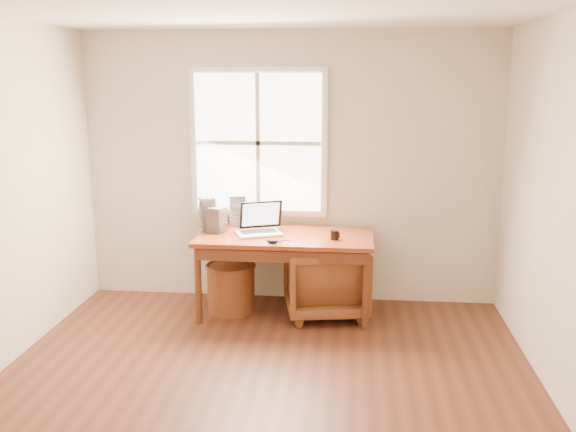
% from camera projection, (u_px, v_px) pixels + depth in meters
% --- Properties ---
extents(room_shell, '(4.04, 4.54, 2.64)m').
position_uv_depth(room_shell, '(255.00, 211.00, 4.15)').
color(room_shell, '#532B1C').
rests_on(room_shell, ground).
extents(desk, '(1.60, 0.80, 0.04)m').
position_uv_depth(desk, '(285.00, 237.00, 5.86)').
color(desk, brown).
rests_on(desk, room_shell).
extents(armchair, '(0.84, 0.86, 0.67)m').
position_uv_depth(armchair, '(326.00, 280.00, 5.91)').
color(armchair, brown).
rests_on(armchair, room_shell).
extents(wicker_stool, '(0.45, 0.45, 0.44)m').
position_uv_depth(wicker_stool, '(231.00, 288.00, 6.02)').
color(wicker_stool, brown).
rests_on(wicker_stool, room_shell).
extents(laptop, '(0.59, 0.60, 0.33)m').
position_uv_depth(laptop, '(258.00, 217.00, 5.84)').
color(laptop, silver).
rests_on(laptop, desk).
extents(mouse, '(0.11, 0.07, 0.03)m').
position_uv_depth(mouse, '(273.00, 241.00, 5.57)').
color(mouse, black).
rests_on(mouse, desk).
extents(coffee_mug, '(0.10, 0.10, 0.08)m').
position_uv_depth(coffee_mug, '(335.00, 235.00, 5.70)').
color(coffee_mug, black).
rests_on(coffee_mug, desk).
extents(cd_stack_a, '(0.18, 0.16, 0.30)m').
position_uv_depth(cd_stack_a, '(238.00, 210.00, 6.21)').
color(cd_stack_a, silver).
rests_on(cd_stack_a, desk).
extents(cd_stack_b, '(0.19, 0.18, 0.23)m').
position_uv_depth(cd_stack_b, '(217.00, 220.00, 5.95)').
color(cd_stack_b, '#25262A').
rests_on(cd_stack_b, desk).
extents(cd_stack_c, '(0.17, 0.17, 0.31)m').
position_uv_depth(cd_stack_c, '(208.00, 213.00, 6.04)').
color(cd_stack_c, '#9D9CA9').
rests_on(cd_stack_c, desk).
extents(cd_stack_d, '(0.16, 0.14, 0.19)m').
position_uv_depth(cd_stack_d, '(243.00, 216.00, 6.22)').
color(cd_stack_d, '#AEB0B9').
rests_on(cd_stack_d, desk).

